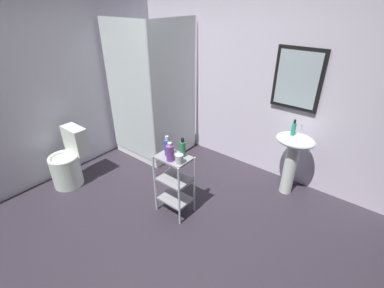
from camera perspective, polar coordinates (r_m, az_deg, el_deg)
The scene contains 13 objects.
ground_plane at distance 3.13m, azimuth -7.74°, elevation -17.38°, with size 4.20×4.20×0.02m, color #332C37.
wall_back at distance 3.79m, azimuth 11.84°, elevation 13.18°, with size 4.20×0.14×2.50m.
wall_left at distance 3.91m, azimuth -28.81°, elevation 10.70°, with size 0.10×4.20×2.50m, color silver.
shower_stall at distance 4.25m, azimuth -7.79°, elevation 3.88°, with size 0.92×0.92×2.00m.
pedestal_sink at distance 3.47m, azimuth 20.41°, elevation -1.67°, with size 0.46×0.37×0.81m.
sink_faucet at distance 3.45m, azimuth 21.89°, elevation 3.15°, with size 0.03×0.03×0.10m, color silver.
toilet at distance 3.91m, azimuth -24.48°, elevation -3.52°, with size 0.37×0.49×0.76m.
storage_cart at distance 3.03m, azimuth -3.72°, elevation -7.61°, with size 0.38×0.28×0.74m.
hand_soap_bottle at distance 3.33m, azimuth 20.53°, elevation 3.06°, with size 0.05×0.05×0.19m.
body_wash_bottle_green at distance 2.83m, azimuth -1.98°, elevation -0.94°, with size 0.06×0.06×0.21m.
shampoo_bottle_blue at distance 2.86m, azimuth -5.20°, elevation -0.62°, with size 0.06×0.06×0.22m.
conditioner_bottle_purple at distance 2.76m, azimuth -4.61°, elevation -1.85°, with size 0.08×0.08×0.21m.
rinse_cup at distance 2.73m, azimuth -2.67°, elevation -3.16°, with size 0.08×0.08×0.10m, color silver.
Camera 1 is at (1.65, -1.42, 2.24)m, focal length 25.41 mm.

